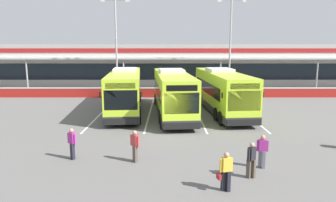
# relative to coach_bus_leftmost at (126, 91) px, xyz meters

# --- Properties ---
(ground_plane) EXTENTS (200.00, 200.00, 0.00)m
(ground_plane) POSITION_rel_coach_bus_leftmost_xyz_m (4.29, -6.78, -1.79)
(ground_plane) COLOR #605E5B
(terminal_building) EXTENTS (70.00, 13.00, 6.00)m
(terminal_building) POSITION_rel_coach_bus_leftmost_xyz_m (4.29, 20.13, 1.23)
(terminal_building) COLOR #B7B7B2
(terminal_building) RESTS_ON ground
(red_barrier_wall) EXTENTS (60.00, 0.40, 1.10)m
(red_barrier_wall) POSITION_rel_coach_bus_leftmost_xyz_m (4.29, 7.72, -1.23)
(red_barrier_wall) COLOR maroon
(red_barrier_wall) RESTS_ON ground
(coach_bus_leftmost) EXTENTS (3.76, 12.32, 3.78)m
(coach_bus_leftmost) POSITION_rel_coach_bus_leftmost_xyz_m (0.00, 0.00, 0.00)
(coach_bus_leftmost) COLOR #B7DB2D
(coach_bus_leftmost) RESTS_ON ground
(coach_bus_left_centre) EXTENTS (3.76, 12.32, 3.78)m
(coach_bus_left_centre) POSITION_rel_coach_bus_leftmost_xyz_m (4.17, -1.18, 0.00)
(coach_bus_left_centre) COLOR #B7DB2D
(coach_bus_left_centre) RESTS_ON ground
(coach_bus_centre) EXTENTS (3.76, 12.32, 3.78)m
(coach_bus_centre) POSITION_rel_coach_bus_leftmost_xyz_m (8.50, -0.25, 0.00)
(coach_bus_centre) COLOR #B7DB2D
(coach_bus_centre) RESTS_ON ground
(bay_stripe_far_west) EXTENTS (0.14, 13.00, 0.01)m
(bay_stripe_far_west) POSITION_rel_coach_bus_leftmost_xyz_m (-2.01, -0.78, -1.78)
(bay_stripe_far_west) COLOR silver
(bay_stripe_far_west) RESTS_ON ground
(bay_stripe_west) EXTENTS (0.14, 13.00, 0.01)m
(bay_stripe_west) POSITION_rel_coach_bus_leftmost_xyz_m (2.19, -0.78, -1.78)
(bay_stripe_west) COLOR silver
(bay_stripe_west) RESTS_ON ground
(bay_stripe_mid_west) EXTENTS (0.14, 13.00, 0.01)m
(bay_stripe_mid_west) POSITION_rel_coach_bus_leftmost_xyz_m (6.39, -0.78, -1.78)
(bay_stripe_mid_west) COLOR silver
(bay_stripe_mid_west) RESTS_ON ground
(bay_stripe_centre) EXTENTS (0.14, 13.00, 0.01)m
(bay_stripe_centre) POSITION_rel_coach_bus_leftmost_xyz_m (10.59, -0.78, -1.78)
(bay_stripe_centre) COLOR silver
(bay_stripe_centre) RESTS_ON ground
(pedestrian_with_handbag) EXTENTS (0.65, 0.36, 1.62)m
(pedestrian_with_handbag) POSITION_rel_coach_bus_leftmost_xyz_m (6.07, -15.42, -0.93)
(pedestrian_with_handbag) COLOR black
(pedestrian_with_handbag) RESTS_ON ground
(pedestrian_in_dark_coat) EXTENTS (0.47, 0.42, 1.62)m
(pedestrian_in_dark_coat) POSITION_rel_coach_bus_leftmost_xyz_m (7.43, -14.17, -0.91)
(pedestrian_in_dark_coat) COLOR #4C4238
(pedestrian_in_dark_coat) RESTS_ON ground
(pedestrian_child) EXTENTS (0.51, 0.41, 1.62)m
(pedestrian_child) POSITION_rel_coach_bus_leftmost_xyz_m (-1.13, -11.85, -0.91)
(pedestrian_child) COLOR black
(pedestrian_child) RESTS_ON ground
(pedestrian_near_bin) EXTENTS (0.54, 0.35, 1.62)m
(pedestrian_near_bin) POSITION_rel_coach_bus_leftmost_xyz_m (8.25, -13.02, -0.91)
(pedestrian_near_bin) COLOR slate
(pedestrian_near_bin) RESTS_ON ground
(pedestrian_approaching_bus) EXTENTS (0.48, 0.42, 1.62)m
(pedestrian_approaching_bus) POSITION_rel_coach_bus_leftmost_xyz_m (2.13, -12.24, -0.91)
(pedestrian_approaching_bus) COLOR #4C4238
(pedestrian_approaching_bus) RESTS_ON ground
(lamp_post_west) EXTENTS (3.24, 0.28, 11.00)m
(lamp_post_west) POSITION_rel_coach_bus_leftmost_xyz_m (-2.20, 9.24, 4.50)
(lamp_post_west) COLOR #9E9EA3
(lamp_post_west) RESTS_ON ground
(lamp_post_centre) EXTENTS (3.24, 0.28, 11.00)m
(lamp_post_centre) POSITION_rel_coach_bus_leftmost_xyz_m (10.99, 9.33, 4.50)
(lamp_post_centre) COLOR #9E9EA3
(lamp_post_centre) RESTS_ON ground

